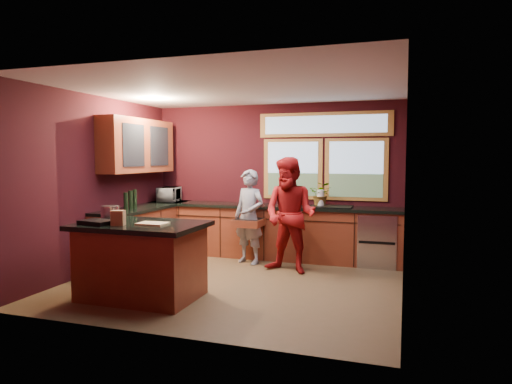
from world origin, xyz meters
The scene contains 14 objects.
floor centered at (0.00, 0.00, 0.00)m, with size 4.50×4.50×0.00m, color brown.
room_shell centered at (-0.60, 0.32, 1.80)m, with size 4.52×4.02×2.71m.
back_counter centered at (0.20, 1.70, 0.46)m, with size 4.50×0.64×0.93m.
left_counter centered at (-1.95, 0.85, 0.47)m, with size 0.64×2.30×0.93m.
island centered at (-0.86, -1.00, 0.48)m, with size 1.55×1.05×0.95m.
person_grey centered at (-0.19, 1.18, 0.78)m, with size 0.57×0.37×1.56m, color slate.
person_red centered at (0.60, 0.81, 0.88)m, with size 0.86×0.67×1.76m, color maroon.
microwave centered at (-1.92, 1.63, 1.07)m, with size 0.49×0.33×0.27m, color #999999.
potted_plant centered at (0.90, 1.75, 1.13)m, with size 0.37×0.32×0.41m, color #999999.
paper_towel centered at (0.90, 1.70, 1.07)m, with size 0.12×0.12×0.28m, color silver.
cutting_board centered at (-0.66, -1.05, 0.95)m, with size 0.35×0.25×0.02m, color tan.
stock_pot centered at (-1.41, -0.85, 1.03)m, with size 0.24×0.24×0.18m, color #B8B8BD.
paper_bag centered at (-1.01, -1.25, 1.03)m, with size 0.15×0.12×0.18m, color brown.
black_tray centered at (-1.31, -1.25, 0.97)m, with size 0.40×0.28×0.05m, color black.
Camera 1 is at (2.25, -5.88, 1.77)m, focal length 32.00 mm.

